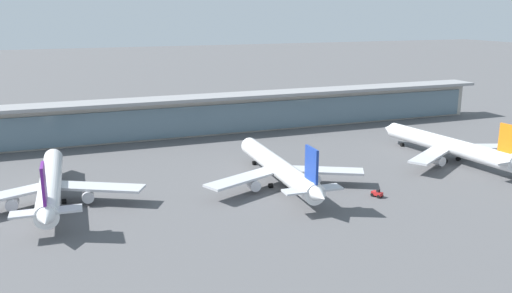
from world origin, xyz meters
The scene contains 6 objects.
ground_plane centered at (0.00, 0.00, 0.00)m, with size 1200.00×1200.00×0.00m, color #515154.
airliner_left_stand centered at (-57.99, 9.09, 4.96)m, with size 45.48×59.16×15.76m.
airliner_centre_stand centered at (0.60, 1.81, 4.96)m, with size 45.49×59.14×15.76m.
airliner_right_stand centered at (60.97, 4.83, 4.96)m, with size 45.24×59.18×15.76m.
service_truck_near_nose_red centered at (20.44, -16.21, 0.87)m, with size 2.66×3.29×2.05m.
terminal_building centered at (0.00, 69.61, 7.87)m, with size 244.21×12.80×15.20m.
Camera 1 is at (-55.81, -127.20, 46.71)m, focal length 37.64 mm.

